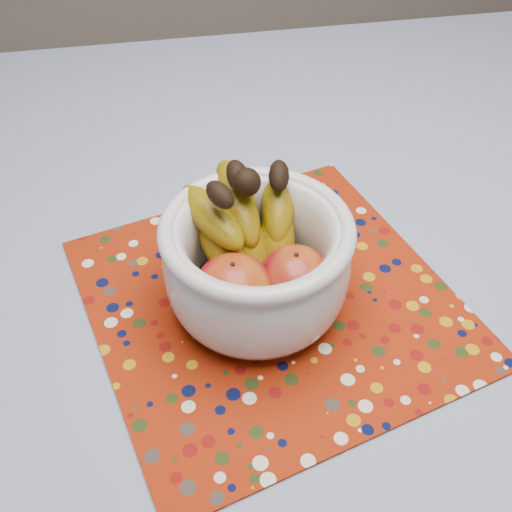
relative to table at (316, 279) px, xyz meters
name	(u,v)px	position (x,y,z in m)	size (l,w,h in m)	color
table	(316,279)	(0.00, 0.00, 0.00)	(1.20, 1.20, 0.75)	brown
tablecloth	(320,238)	(0.00, 0.00, 0.08)	(1.32, 1.32, 0.01)	slate
placemat	(271,300)	(-0.09, -0.11, 0.09)	(0.42, 0.42, 0.00)	maroon
fruit_bowl	(253,251)	(-0.11, -0.10, 0.17)	(0.23, 0.24, 0.18)	silver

